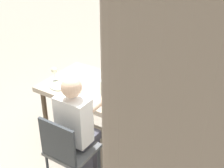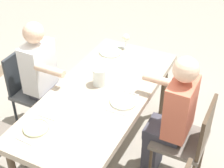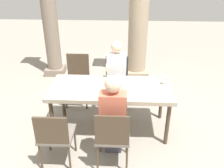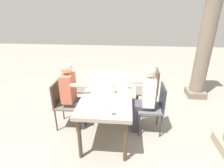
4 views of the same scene
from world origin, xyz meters
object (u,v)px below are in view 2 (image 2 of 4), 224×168
Objects in this scene: plate_1 at (123,101)px; chair_mid_north at (32,86)px; chair_mid_south at (190,137)px; plate_0 at (36,128)px; diner_woman_green at (172,116)px; dining_table at (100,99)px; diner_man_white at (45,79)px; water_pitcher at (100,77)px; wine_glass_2 at (126,38)px; plate_2 at (111,52)px.

chair_mid_north is at bearing 85.12° from plate_1.
chair_mid_north reaches higher than chair_mid_south.
plate_0 is 0.87× the size of plate_1.
diner_woman_green is 0.43m from plate_1.
plate_0 reaches higher than dining_table.
diner_man_white is 0.61m from water_pitcher.
plate_0 is at bearing 167.98° from water_pitcher.
water_pitcher is at bearing 85.79° from diner_woman_green.
chair_mid_south is at bearing -128.46° from wine_glass_2.
diner_man_white is 0.74m from plate_2.
chair_mid_south is 0.69× the size of diner_woman_green.
plate_0 is 1.47m from wine_glass_2.
plate_1 is at bearing -156.49° from wine_glass_2.
dining_table is 11.32× the size of wine_glass_2.
water_pitcher is (0.76, -0.16, 0.06)m from plate_0.
dining_table is 1.44× the size of diner_woman_green.
plate_1 reaches higher than dining_table.
wine_glass_2 is at bearing 4.93° from water_pitcher.
chair_mid_north is 0.25m from diner_man_white.
plate_1 is at bearing -145.80° from plate_2.
diner_man_white reaches higher than plate_1.
water_pitcher is (0.12, 0.06, 0.14)m from dining_table.
wine_glass_2 is (0.77, 0.96, 0.36)m from chair_mid_south.
wine_glass_2 is (0.16, -0.10, 0.11)m from plate_2.
dining_table is at bearing -153.08° from water_pitcher.
water_pitcher is at bearing 86.45° from chair_mid_south.
plate_1 is (-0.10, 0.41, 0.08)m from diner_woman_green.
dining_table is 2.05× the size of chair_mid_north.
chair_mid_north reaches higher than plate_2.
chair_mid_south is 3.72× the size of plate_2.
water_pitcher reaches higher than plate_2.
plate_2 is 0.57m from water_pitcher.
plate_1 is 1.43× the size of wine_glass_2.
plate_2 is 1.48× the size of water_pitcher.
chair_mid_south is at bearing -89.88° from diner_man_white.
wine_glass_2 reaches higher than plate_2.
diner_man_white is at bearing 31.00° from plate_0.
plate_0 is 1.31m from plate_2.
diner_woman_green reaches higher than chair_mid_north.
diner_woman_green is at bearing -51.43° from plate_0.
plate_0 is at bearing -180.00° from plate_2.
plate_2 is (1.31, 0.00, -0.00)m from plate_0.
diner_man_white is 5.27× the size of plate_2.
dining_table is 0.86m from wine_glass_2.
chair_mid_north is at bearing 85.33° from dining_table.
chair_mid_north is at bearing 90.00° from chair_mid_south.
chair_mid_north is at bearing 94.13° from water_pitcher.
chair_mid_north is 0.97m from plate_0.
diner_woman_green is at bearing -89.74° from diner_man_white.
diner_woman_green is at bearing -83.79° from dining_table.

